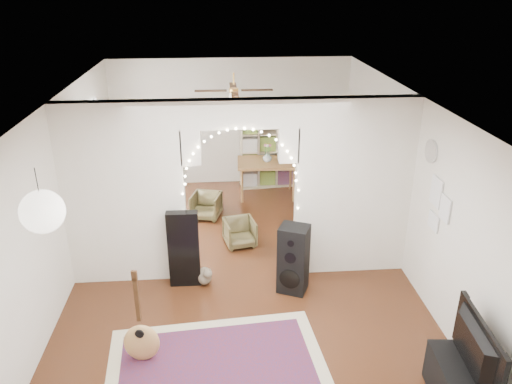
{
  "coord_description": "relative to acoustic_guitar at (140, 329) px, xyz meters",
  "views": [
    {
      "loc": [
        -0.31,
        -6.59,
        4.18
      ],
      "look_at": [
        0.25,
        0.3,
        1.21
      ],
      "focal_mm": 35.0,
      "sensor_mm": 36.0,
      "label": 1
    }
  ],
  "objects": [
    {
      "name": "guitar_case",
      "position": [
        0.43,
        1.58,
        0.13
      ],
      "size": [
        0.45,
        0.15,
        1.17
      ],
      "primitive_type": "cube",
      "rotation": [
        0.0,
        0.0,
        -0.01
      ],
      "color": "black",
      "rests_on": "floor"
    },
    {
      "name": "paper_lantern",
      "position": [
        -0.63,
        -0.57,
        1.79
      ],
      "size": [
        0.4,
        0.4,
        0.4
      ],
      "primitive_type": "sphere",
      "color": "white",
      "rests_on": "ceiling"
    },
    {
      "name": "wall_right",
      "position": [
        3.77,
        1.83,
        0.89
      ],
      "size": [
        0.02,
        7.5,
        2.7
      ],
      "primitive_type": "cube",
      "color": "silver",
      "rests_on": "floor"
    },
    {
      "name": "dining_chair_left",
      "position": [
        1.29,
        2.7,
        -0.23
      ],
      "size": [
        0.59,
        0.6,
        0.46
      ],
      "primitive_type": "imported",
      "rotation": [
        0.0,
        0.0,
        0.21
      ],
      "color": "brown",
      "rests_on": "floor"
    },
    {
      "name": "tabby_cat",
      "position": [
        0.71,
        1.57,
        -0.32
      ],
      "size": [
        0.32,
        0.49,
        0.33
      ],
      "rotation": [
        0.0,
        0.0,
        0.37
      ],
      "color": "brown",
      "rests_on": "floor"
    },
    {
      "name": "wall_clock",
      "position": [
        3.75,
        1.23,
        1.64
      ],
      "size": [
        0.03,
        0.31,
        0.31
      ],
      "primitive_type": "cylinder",
      "rotation": [
        0.0,
        1.57,
        0.0
      ],
      "color": "white",
      "rests_on": "wall_right"
    },
    {
      "name": "window",
      "position": [
        -1.2,
        3.63,
        1.04
      ],
      "size": [
        0.04,
        1.2,
        1.4
      ],
      "primitive_type": "cube",
      "color": "white",
      "rests_on": "wall_left"
    },
    {
      "name": "wall_back",
      "position": [
        1.27,
        5.58,
        0.89
      ],
      "size": [
        5.0,
        0.02,
        2.7
      ],
      "primitive_type": "cube",
      "color": "silver",
      "rests_on": "floor"
    },
    {
      "name": "ceiling",
      "position": [
        1.27,
        1.83,
        2.24
      ],
      "size": [
        5.0,
        7.5,
        0.02
      ],
      "primitive_type": "cube",
      "color": "white",
      "rests_on": "wall_back"
    },
    {
      "name": "bookcase",
      "position": [
        2.21,
        5.33,
        0.34
      ],
      "size": [
        1.58,
        0.54,
        1.59
      ],
      "primitive_type": "cube",
      "rotation": [
        0.0,
        0.0,
        0.1
      ],
      "color": "#C0B08B",
      "rests_on": "floor"
    },
    {
      "name": "picture_frames",
      "position": [
        3.75,
        0.83,
        1.04
      ],
      "size": [
        0.02,
        0.5,
        0.7
      ],
      "primitive_type": null,
      "color": "white",
      "rests_on": "wall_right"
    },
    {
      "name": "tv",
      "position": [
        3.37,
        -1.01,
        0.35
      ],
      "size": [
        0.24,
        1.08,
        0.62
      ],
      "primitive_type": "imported",
      "rotation": [
        0.0,
        0.0,
        1.48
      ],
      "color": "black",
      "rests_on": "media_console"
    },
    {
      "name": "divider_wall",
      "position": [
        1.27,
        1.83,
        0.97
      ],
      "size": [
        5.0,
        0.2,
        2.7
      ],
      "color": "silver",
      "rests_on": "floor"
    },
    {
      "name": "dining_chair_right",
      "position": [
        0.71,
        3.8,
        -0.22
      ],
      "size": [
        0.63,
        0.64,
        0.48
      ],
      "primitive_type": "imported",
      "rotation": [
        0.0,
        0.0,
        -0.26
      ],
      "color": "brown",
      "rests_on": "floor"
    },
    {
      "name": "dining_table",
      "position": [
        1.95,
        4.73,
        0.23
      ],
      "size": [
        1.23,
        0.85,
        0.76
      ],
      "rotation": [
        0.0,
        0.0,
        -0.04
      ],
      "color": "brown",
      "rests_on": "floor"
    },
    {
      "name": "wall_left",
      "position": [
        -1.23,
        1.83,
        0.89
      ],
      "size": [
        0.02,
        7.5,
        2.7
      ],
      "primitive_type": "cube",
      "color": "silver",
      "rests_on": "floor"
    },
    {
      "name": "fairy_lights",
      "position": [
        1.27,
        1.7,
        1.09
      ],
      "size": [
        1.64,
        0.04,
        1.6
      ],
      "primitive_type": null,
      "color": "#FFEABF",
      "rests_on": "divider_wall"
    },
    {
      "name": "area_rug",
      "position": [
        0.88,
        -0.29,
        -0.45
      ],
      "size": [
        2.69,
        2.1,
        0.02
      ],
      "primitive_type": "cube",
      "rotation": [
        0.0,
        0.0,
        0.08
      ],
      "color": "maroon",
      "rests_on": "floor"
    },
    {
      "name": "floor_speaker",
      "position": [
        1.98,
        1.3,
        0.05
      ],
      "size": [
        0.5,
        0.47,
        1.02
      ],
      "rotation": [
        0.0,
        0.0,
        -0.42
      ],
      "color": "black",
      "rests_on": "floor"
    },
    {
      "name": "acoustic_guitar",
      "position": [
        0.0,
        0.0,
        0.0
      ],
      "size": [
        0.44,
        0.23,
        1.05
      ],
      "rotation": [
        0.0,
        0.0,
        -0.21
      ],
      "color": "tan",
      "rests_on": "floor"
    },
    {
      "name": "floor",
      "position": [
        1.27,
        1.83,
        -0.46
      ],
      "size": [
        7.5,
        7.5,
        0.0
      ],
      "primitive_type": "plane",
      "color": "black",
      "rests_on": "ground"
    },
    {
      "name": "flower_vase",
      "position": [
        1.95,
        4.73,
        0.39
      ],
      "size": [
        0.19,
        0.19,
        0.19
      ],
      "primitive_type": "imported",
      "rotation": [
        0.0,
        0.0,
        -0.04
      ],
      "color": "white",
      "rests_on": "dining_table"
    },
    {
      "name": "ceiling_fan",
      "position": [
        1.27,
        3.83,
        1.94
      ],
      "size": [
        1.1,
        1.1,
        0.3
      ],
      "primitive_type": null,
      "color": "gold",
      "rests_on": "ceiling"
    }
  ]
}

